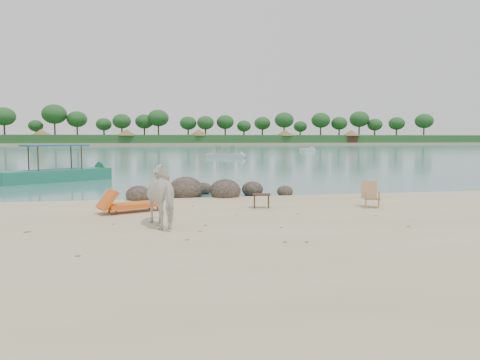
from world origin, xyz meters
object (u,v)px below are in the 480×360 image
object	(u,v)px
cow	(166,196)
boat_near	(55,151)
lounge_chair	(133,203)
boulders	(199,191)
side_table	(261,202)
deck_chair	(372,195)

from	to	relation	value
cow	boat_near	world-z (taller)	boat_near
cow	lounge_chair	bearing A→B (deg)	-87.42
boulders	boat_near	distance (m)	10.22
boulders	side_table	size ratio (longest dim) A/B	11.59
lounge_chair	boat_near	size ratio (longest dim) A/B	0.31
lounge_chair	side_table	bearing A→B (deg)	-24.63
lounge_chair	deck_chair	bearing A→B (deg)	-29.54
deck_chair	boat_near	bearing A→B (deg)	158.50
boulders	side_table	distance (m)	3.79
side_table	lounge_chair	distance (m)	3.80
boulders	lounge_chair	xyz separation A→B (m)	(-2.27, -3.50, 0.10)
deck_chair	boat_near	world-z (taller)	boat_near
cow	side_table	xyz separation A→B (m)	(2.96, 2.35, -0.53)
cow	side_table	distance (m)	3.82
side_table	deck_chair	distance (m)	3.40
side_table	deck_chair	size ratio (longest dim) A/B	0.65
cow	deck_chair	xyz separation A→B (m)	(6.30, 1.76, -0.34)
lounge_chair	deck_chair	distance (m)	7.17
boulders	lounge_chair	distance (m)	4.17
cow	boat_near	bearing A→B (deg)	-87.21
lounge_chair	boat_near	world-z (taller)	boat_near
boulders	cow	bearing A→B (deg)	-103.80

